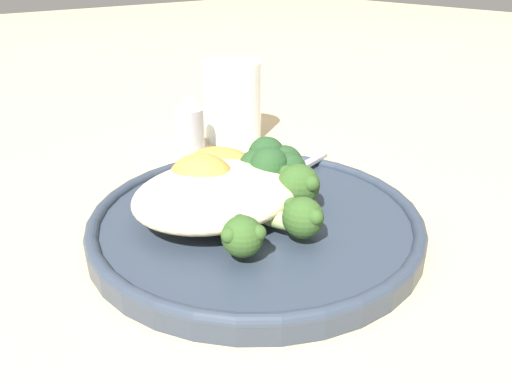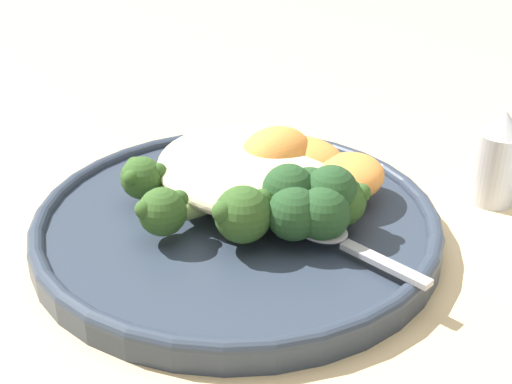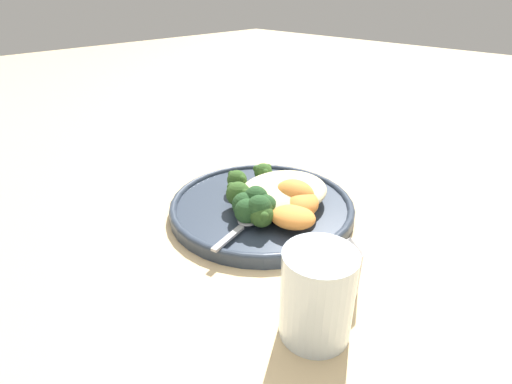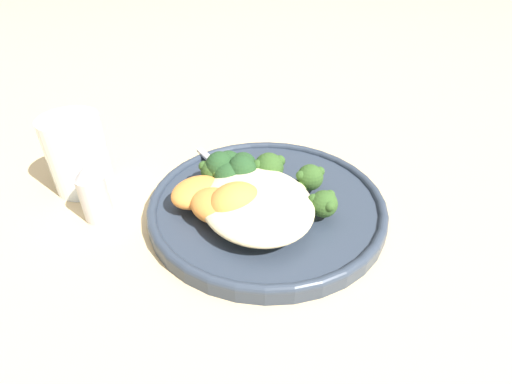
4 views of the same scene
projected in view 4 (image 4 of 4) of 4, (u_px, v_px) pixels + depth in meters
ground_plane at (257, 214)px, 0.50m from camera, size 4.00×4.00×0.00m
plate at (267, 204)px, 0.50m from camera, size 0.29×0.29×0.02m
quinoa_mound at (257, 203)px, 0.46m from camera, size 0.15×0.13×0.03m
broccoli_stalk_0 at (311, 204)px, 0.46m from camera, size 0.07×0.10×0.03m
broccoli_stalk_1 at (301, 184)px, 0.49m from camera, size 0.04×0.10×0.03m
broccoli_stalk_2 at (268, 172)px, 0.51m from camera, size 0.08×0.06×0.04m
broccoli_stalk_3 at (223, 177)px, 0.50m from camera, size 0.10×0.07×0.04m
sweet_potato_chunk_0 at (197, 192)px, 0.48m from camera, size 0.08×0.08×0.03m
sweet_potato_chunk_1 at (235, 202)px, 0.45m from camera, size 0.06×0.07×0.04m
sweet_potato_chunk_2 at (216, 206)px, 0.45m from camera, size 0.08×0.08×0.03m
kale_tuft at (232, 168)px, 0.51m from camera, size 0.06×0.07×0.04m
spoon at (226, 172)px, 0.53m from camera, size 0.11×0.04×0.01m
water_glass at (77, 154)px, 0.52m from camera, size 0.07×0.07×0.10m
salt_shaker at (93, 192)px, 0.47m from camera, size 0.03×0.03×0.08m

